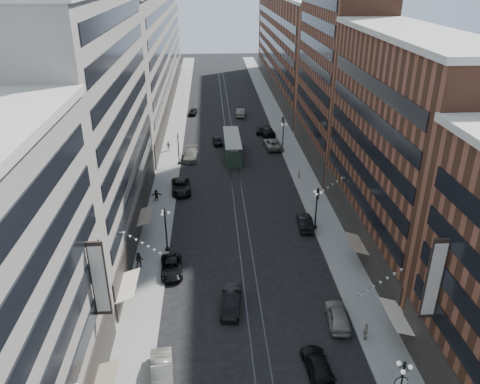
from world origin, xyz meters
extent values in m
plane|color=black|center=(0.00, 60.00, 0.00)|extent=(220.00, 220.00, 0.00)
cube|color=gray|center=(-11.00, 70.00, 0.07)|extent=(4.00, 180.00, 0.15)
cube|color=gray|center=(11.00, 70.00, 0.07)|extent=(4.00, 180.00, 0.15)
cube|color=#2D2D33|center=(-0.70, 70.00, 0.01)|extent=(0.12, 180.00, 0.02)
cube|color=#2D2D33|center=(0.70, 70.00, 0.01)|extent=(0.12, 180.00, 0.02)
cube|color=gray|center=(-17.00, 33.00, 14.00)|extent=(8.00, 36.00, 28.00)
cube|color=gray|center=(-17.00, 96.00, 13.00)|extent=(8.00, 90.00, 26.00)
cube|color=brown|center=(17.00, 28.00, 12.00)|extent=(8.00, 30.00, 24.00)
cube|color=brown|center=(17.00, 56.00, 21.00)|extent=(8.00, 26.00, 42.00)
cube|color=brown|center=(17.00, 105.00, 12.00)|extent=(8.00, 72.00, 24.00)
cylinder|color=black|center=(-9.20, 28.00, 0.30)|extent=(0.56, 0.56, 0.30)
cylinder|color=black|center=(-9.20, 28.00, 2.75)|extent=(0.18, 0.18, 5.20)
sphere|color=black|center=(-9.20, 28.00, 5.55)|extent=(0.24, 0.24, 0.24)
sphere|color=white|center=(-8.75, 28.00, 5.15)|extent=(0.36, 0.36, 0.36)
sphere|color=white|center=(-9.42, 28.39, 5.15)|extent=(0.36, 0.36, 0.36)
sphere|color=white|center=(-9.42, 27.61, 5.15)|extent=(0.36, 0.36, 0.36)
cylinder|color=black|center=(-9.20, 55.00, 0.30)|extent=(0.56, 0.56, 0.30)
cylinder|color=black|center=(-9.20, 55.00, 2.75)|extent=(0.18, 0.18, 5.20)
sphere|color=black|center=(-9.20, 55.00, 5.55)|extent=(0.24, 0.24, 0.24)
sphere|color=white|center=(-8.75, 55.00, 5.15)|extent=(0.36, 0.36, 0.36)
sphere|color=white|center=(-9.42, 55.39, 5.15)|extent=(0.36, 0.36, 0.36)
sphere|color=white|center=(-9.42, 54.61, 5.15)|extent=(0.36, 0.36, 0.36)
sphere|color=black|center=(9.20, 4.00, 5.55)|extent=(0.24, 0.24, 0.24)
sphere|color=white|center=(9.65, 4.00, 5.15)|extent=(0.36, 0.36, 0.36)
sphere|color=white|center=(8.97, 4.39, 5.15)|extent=(0.36, 0.36, 0.36)
sphere|color=white|center=(8.97, 3.61, 5.15)|extent=(0.36, 0.36, 0.36)
cylinder|color=white|center=(9.20, 4.00, 3.75)|extent=(0.90, 0.12, 0.90)
cylinder|color=black|center=(9.20, 32.00, 0.30)|extent=(0.56, 0.56, 0.30)
cylinder|color=black|center=(9.20, 32.00, 2.75)|extent=(0.18, 0.18, 5.20)
sphere|color=black|center=(9.20, 32.00, 5.55)|extent=(0.24, 0.24, 0.24)
sphere|color=white|center=(9.65, 32.00, 5.15)|extent=(0.36, 0.36, 0.36)
sphere|color=white|center=(8.97, 32.39, 5.15)|extent=(0.36, 0.36, 0.36)
sphere|color=white|center=(8.97, 31.61, 5.15)|extent=(0.36, 0.36, 0.36)
cylinder|color=black|center=(9.20, 60.00, 0.30)|extent=(0.56, 0.56, 0.30)
cylinder|color=black|center=(9.20, 60.00, 2.75)|extent=(0.18, 0.18, 5.20)
sphere|color=black|center=(9.20, 60.00, 5.55)|extent=(0.24, 0.24, 0.24)
sphere|color=white|center=(9.65, 60.00, 5.15)|extent=(0.36, 0.36, 0.36)
sphere|color=white|center=(8.97, 60.39, 5.15)|extent=(0.36, 0.36, 0.36)
sphere|color=white|center=(8.97, 59.61, 5.15)|extent=(0.36, 0.36, 0.36)
cube|color=#253A2B|center=(0.00, 58.79, 1.33)|extent=(2.56, 12.31, 2.67)
cube|color=gray|center=(0.00, 58.79, 2.98)|extent=(1.64, 11.28, 0.62)
cube|color=gray|center=(0.00, 58.79, 3.39)|extent=(2.77, 12.52, 0.15)
cylinder|color=black|center=(0.00, 54.17, 0.36)|extent=(2.36, 0.72, 0.72)
cylinder|color=black|center=(0.00, 63.40, 0.36)|extent=(2.36, 0.72, 0.72)
imported|color=slate|center=(-8.18, 8.71, 0.83)|extent=(2.28, 5.19, 1.66)
imported|color=black|center=(-8.40, 23.65, 0.70)|extent=(2.69, 5.17, 1.39)
imported|color=gray|center=(7.63, 14.55, 0.82)|extent=(2.33, 4.94, 1.63)
imported|color=black|center=(-2.20, 17.29, 0.85)|extent=(2.37, 5.31, 1.69)
imported|color=black|center=(4.50, 8.93, 0.69)|extent=(2.34, 4.93, 1.39)
imported|color=black|center=(-11.99, 24.65, 1.10)|extent=(0.97, 0.59, 1.90)
imported|color=#BBB39B|center=(9.51, 12.14, 1.00)|extent=(0.65, 1.07, 1.70)
imported|color=black|center=(-8.37, 44.32, 0.82)|extent=(3.22, 6.10, 1.64)
imported|color=slate|center=(-7.32, 57.44, 0.83)|extent=(2.65, 5.87, 1.67)
imported|color=black|center=(-7.64, 85.18, 0.70)|extent=(2.09, 4.24, 1.39)
imported|color=black|center=(7.98, 32.50, 0.79)|extent=(1.93, 4.87, 1.58)
imported|color=slate|center=(7.61, 62.09, 0.87)|extent=(3.40, 6.47, 1.74)
imported|color=black|center=(7.49, 69.40, 0.87)|extent=(3.23, 6.28, 1.74)
imported|color=black|center=(-2.50, 64.86, 0.70)|extent=(2.04, 4.26, 1.40)
imported|color=#646459|center=(3.15, 83.19, 0.88)|extent=(2.38, 5.48, 1.75)
imported|color=black|center=(-11.70, 41.27, 0.98)|extent=(1.59, 0.71, 1.66)
imported|color=#A29586|center=(-11.42, 61.55, 1.06)|extent=(1.16, 0.82, 1.81)
imported|color=black|center=(11.41, 40.41, 0.97)|extent=(0.83, 0.89, 1.63)
imported|color=#B5A696|center=(9.95, 47.73, 0.99)|extent=(0.73, 0.69, 1.67)
imported|color=black|center=(11.61, 75.73, 1.04)|extent=(1.24, 0.80, 1.78)
imported|color=black|center=(6.80, 71.28, 0.72)|extent=(3.04, 5.46, 1.44)
camera|label=1|loc=(-3.72, -19.13, 30.09)|focal=35.00mm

